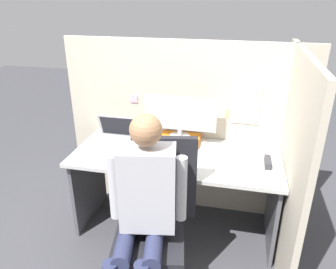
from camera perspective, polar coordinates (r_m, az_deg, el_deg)
The scene contains 12 objects.
ground_plane at distance 2.80m, azimuth -0.33°, elevation -20.40°, with size 12.00×12.00×0.00m, color #3D3D42.
cubicle_panel_back at distance 2.97m, azimuth 2.96°, elevation 0.90°, with size 2.17×0.05×1.59m.
cubicle_panel_right at distance 2.55m, azimuth 20.41°, elevation -4.79°, with size 0.04×1.37×1.59m.
desk at distance 2.73m, azimuth 1.37°, elevation -6.60°, with size 1.67×0.72×0.74m.
paper_box at distance 2.83m, azimuth 2.05°, elevation -0.91°, with size 0.34×0.23×0.06m.
monitor at distance 2.75m, azimuth 2.13°, elevation 3.36°, with size 0.61×0.17×0.36m.
laptop at distance 2.90m, azimuth -8.97°, elevation -0.26°, with size 0.35×0.21×0.22m.
mouse at distance 2.63m, azimuth -5.66°, elevation -3.32°, with size 0.06×0.05×0.04m.
stapler at distance 2.59m, azimuth 16.98°, elevation -4.62°, with size 0.05×0.16×0.05m.
carrot_toy at distance 2.41m, azimuth 0.55°, elevation -5.81°, with size 0.05×0.14×0.05m.
office_chair at distance 2.28m, azimuth -2.10°, elevation -14.31°, with size 0.55×0.59×1.08m.
person at distance 2.03m, azimuth -4.28°, elevation -12.12°, with size 0.47×0.49×1.33m.
Camera 1 is at (0.46, -1.95, 1.95)m, focal length 35.00 mm.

